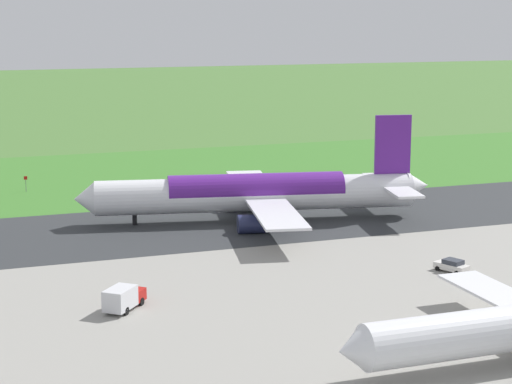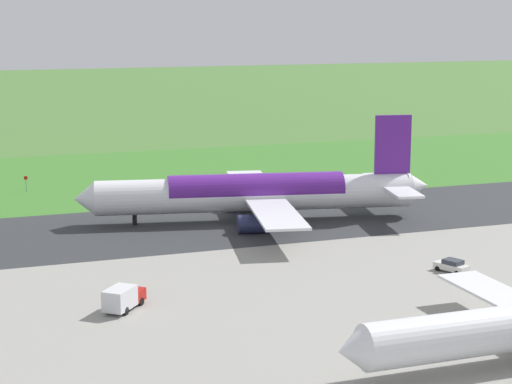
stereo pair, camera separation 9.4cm
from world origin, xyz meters
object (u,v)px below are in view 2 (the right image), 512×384
(airliner_main, at_px, (258,193))
(service_truck_baggage, at_px, (123,298))
(service_car_followme, at_px, (452,266))
(no_stopping_sign, at_px, (26,183))

(airliner_main, distance_m, service_truck_baggage, 44.67)
(service_car_followme, height_order, no_stopping_sign, no_stopping_sign)
(airliner_main, distance_m, service_car_followme, 36.47)
(airliner_main, relative_size, service_truck_baggage, 9.15)
(service_car_followme, relative_size, no_stopping_sign, 1.63)
(service_truck_baggage, height_order, no_stopping_sign, no_stopping_sign)
(airliner_main, distance_m, no_stopping_sign, 47.03)
(airliner_main, bearing_deg, service_truck_baggage, 51.49)
(service_car_followme, bearing_deg, no_stopping_sign, -57.83)
(airliner_main, bearing_deg, no_stopping_sign, -48.86)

